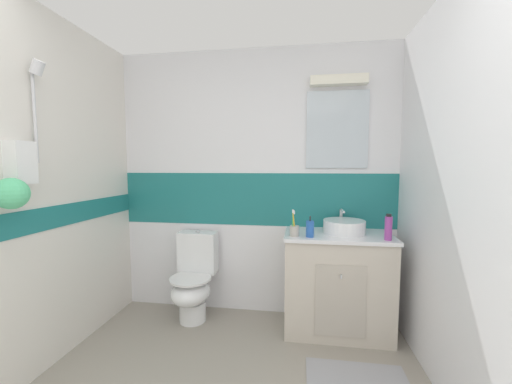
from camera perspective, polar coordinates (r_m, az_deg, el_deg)
name	(u,v)px	position (r m, az deg, el deg)	size (l,w,h in m)	color
wall_back_tiled	(256,182)	(2.88, 0.05, 1.84)	(3.20, 0.20, 2.50)	white
wall_left_shower_alcove	(10,193)	(2.40, -39.51, -0.12)	(0.30, 3.48, 2.50)	silver
wall_right_plain	(490,200)	(1.85, 38.12, -1.23)	(0.10, 3.48, 2.50)	white
vanity_cabinet	(337,282)	(2.76, 15.15, -16.28)	(0.88, 0.52, 0.85)	beige
sink_basin	(344,226)	(2.65, 16.46, -6.26)	(0.35, 0.39, 0.18)	white
toilet	(194,280)	(2.93, -11.82, -16.08)	(0.37, 0.50, 0.81)	white
toothbrush_cup	(294,230)	(2.46, 7.33, -7.20)	(0.08, 0.08, 0.22)	#B2ADA3
soap_dispenser	(310,229)	(2.44, 10.27, -6.91)	(0.06, 0.06, 0.17)	#2659B2
shampoo_bottle_tall	(388,228)	(2.51, 23.95, -6.24)	(0.05, 0.05, 0.20)	#993F99
bath_mat	(358,383)	(2.41, 18.89, -31.22)	(0.66, 0.42, 0.01)	#99999E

